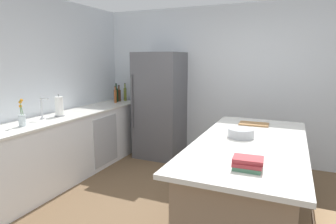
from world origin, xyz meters
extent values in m
plane|color=brown|center=(0.00, 0.00, 0.00)|extent=(7.20, 7.20, 0.00)
cube|color=silver|center=(0.00, 2.25, 1.30)|extent=(6.00, 0.10, 2.60)
cube|color=silver|center=(-2.45, 0.00, 1.30)|extent=(0.10, 6.00, 2.60)
cube|color=white|center=(-2.10, 0.60, 0.45)|extent=(0.61, 3.01, 0.91)
cube|color=silver|center=(-2.10, 0.60, 0.92)|extent=(0.64, 3.04, 0.03)
cube|color=#B2B5BA|center=(-1.79, 0.97, 0.45)|extent=(0.01, 0.60, 0.76)
cube|color=#8E755B|center=(0.51, 0.25, 0.43)|extent=(0.89, 2.10, 0.87)
cube|color=silver|center=(0.51, 0.25, 0.89)|extent=(1.05, 2.30, 0.04)
cube|color=#56565B|center=(-1.25, 1.86, 0.92)|extent=(0.78, 0.69, 1.83)
cylinder|color=#4C4C51|center=(-1.60, 1.49, 1.01)|extent=(0.02, 0.02, 0.92)
cylinder|color=silver|center=(-2.16, 0.10, 0.95)|extent=(0.05, 0.05, 0.02)
cylinder|color=silver|center=(-2.16, 0.10, 1.10)|extent=(0.02, 0.02, 0.28)
cylinder|color=silver|center=(-2.10, 0.10, 1.22)|extent=(0.14, 0.02, 0.02)
cylinder|color=silver|center=(-2.04, -0.29, 1.00)|extent=(0.08, 0.08, 0.14)
cylinder|color=#4C7F3D|center=(-2.06, -0.29, 1.08)|extent=(0.01, 0.02, 0.19)
sphere|color=orange|center=(-2.06, -0.29, 1.18)|extent=(0.04, 0.04, 0.04)
cylinder|color=#4C7F3D|center=(-2.04, -0.30, 1.11)|extent=(0.01, 0.02, 0.23)
sphere|color=orange|center=(-2.04, -0.30, 1.23)|extent=(0.04, 0.04, 0.04)
cylinder|color=#4C7F3D|center=(-2.03, -0.29, 1.12)|extent=(0.01, 0.05, 0.25)
sphere|color=orange|center=(-2.03, -0.29, 1.25)|extent=(0.04, 0.04, 0.04)
cylinder|color=gray|center=(-2.10, 0.35, 0.94)|extent=(0.14, 0.14, 0.01)
cylinder|color=white|center=(-2.10, 0.35, 1.08)|extent=(0.11, 0.11, 0.26)
cylinder|color=gray|center=(-2.10, 0.35, 1.23)|extent=(0.02, 0.02, 0.04)
cylinder|color=olive|center=(-2.06, 2.00, 1.06)|extent=(0.05, 0.05, 0.24)
cylinder|color=olive|center=(-2.06, 2.00, 1.22)|extent=(0.03, 0.03, 0.08)
cylinder|color=black|center=(-2.06, 2.00, 1.27)|extent=(0.03, 0.03, 0.01)
cylinder|color=#5B3319|center=(-2.13, 1.91, 1.04)|extent=(0.06, 0.06, 0.21)
cylinder|color=#5B3319|center=(-2.13, 1.91, 1.19)|extent=(0.03, 0.03, 0.08)
cylinder|color=black|center=(-2.13, 1.91, 1.23)|extent=(0.03, 0.03, 0.01)
cylinder|color=#19381E|center=(-2.13, 1.81, 1.06)|extent=(0.07, 0.07, 0.25)
cylinder|color=#19381E|center=(-2.13, 1.81, 1.23)|extent=(0.03, 0.03, 0.08)
cylinder|color=black|center=(-2.13, 1.81, 1.27)|extent=(0.03, 0.03, 0.01)
cylinder|color=#994C23|center=(-2.08, 1.71, 1.05)|extent=(0.05, 0.05, 0.23)
cylinder|color=#994C23|center=(-2.08, 1.71, 1.20)|extent=(0.02, 0.02, 0.06)
cylinder|color=black|center=(-2.08, 1.71, 1.24)|extent=(0.02, 0.02, 0.01)
cube|color=#4C7F60|center=(0.59, -0.51, 0.92)|extent=(0.20, 0.19, 0.03)
cube|color=#A83338|center=(0.59, -0.51, 0.95)|extent=(0.22, 0.19, 0.03)
cube|color=#A83338|center=(0.59, -0.51, 0.98)|extent=(0.23, 0.17, 0.03)
cylinder|color=#B2B5BA|center=(0.40, 0.36, 0.95)|extent=(0.27, 0.27, 0.09)
cube|color=#9E7042|center=(0.45, 1.03, 0.91)|extent=(0.36, 0.23, 0.02)
camera|label=1|loc=(0.86, -2.62, 1.72)|focal=30.48mm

